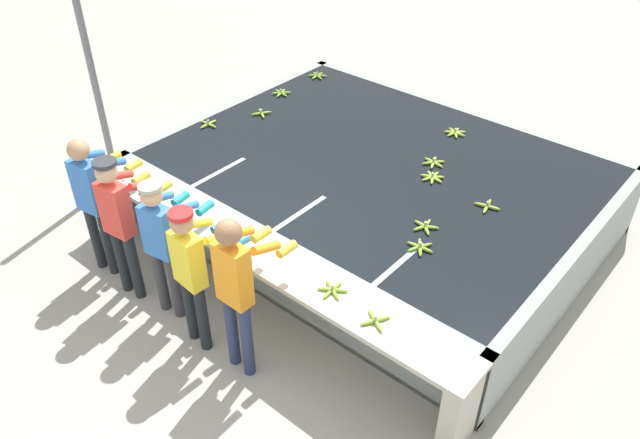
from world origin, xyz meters
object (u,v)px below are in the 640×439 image
(banana_bunch_floating_0, at_px, (434,162))
(banana_bunch_floating_1, at_px, (420,247))
(worker_2, at_px, (163,238))
(banana_bunch_floating_5, at_px, (208,124))
(banana_bunch_floating_6, at_px, (455,133))
(banana_bunch_floating_8, at_px, (281,93))
(worker_0, at_px, (93,194))
(knife_1, at_px, (150,194))
(banana_bunch_floating_2, at_px, (317,76))
(support_post_left, at_px, (92,71))
(banana_bunch_ledge_1, at_px, (375,321))
(worker_3, at_px, (192,267))
(banana_bunch_floating_3, at_px, (425,226))
(worker_1, at_px, (120,216))
(banana_bunch_floating_4, at_px, (487,206))
(banana_bunch_floating_7, at_px, (261,113))
(banana_bunch_floating_9, at_px, (432,177))
(knife_0, at_px, (115,172))
(worker_4, at_px, (237,283))
(banana_bunch_ledge_0, at_px, (332,290))

(banana_bunch_floating_0, bearing_deg, banana_bunch_floating_1, -62.49)
(worker_2, height_order, banana_bunch_floating_5, worker_2)
(banana_bunch_floating_1, relative_size, banana_bunch_floating_6, 1.00)
(banana_bunch_floating_0, bearing_deg, banana_bunch_floating_8, 175.08)
(worker_0, bearing_deg, knife_1, 58.00)
(banana_bunch_floating_5, bearing_deg, banana_bunch_floating_1, -6.06)
(banana_bunch_floating_2, xyz_separation_m, support_post_left, (-1.12, -2.95, 0.70))
(banana_bunch_floating_1, bearing_deg, banana_bunch_ledge_1, -76.49)
(banana_bunch_floating_5, bearing_deg, worker_0, -77.67)
(worker_3, relative_size, banana_bunch_floating_3, 5.75)
(worker_1, height_order, worker_3, worker_1)
(worker_1, height_order, banana_bunch_floating_8, worker_1)
(banana_bunch_floating_4, distance_m, banana_bunch_floating_7, 3.33)
(worker_0, height_order, support_post_left, support_post_left)
(banana_bunch_floating_9, bearing_deg, banana_bunch_floating_1, -63.06)
(worker_0, height_order, knife_0, worker_0)
(banana_bunch_floating_3, xyz_separation_m, banana_bunch_floating_8, (-3.27, 1.35, -0.00))
(worker_4, distance_m, knife_0, 2.63)
(banana_bunch_ledge_1, distance_m, knife_0, 3.67)
(banana_bunch_floating_3, height_order, banana_bunch_floating_8, same)
(banana_bunch_floating_5, bearing_deg, banana_bunch_floating_8, 87.17)
(worker_4, bearing_deg, banana_bunch_floating_5, 143.19)
(knife_0, height_order, knife_1, same)
(banana_bunch_floating_4, xyz_separation_m, support_post_left, (-4.69, -1.53, 0.70))
(banana_bunch_floating_0, xyz_separation_m, banana_bunch_floating_6, (-0.18, 0.80, -0.00))
(banana_bunch_floating_1, height_order, banana_bunch_floating_7, same)
(banana_bunch_floating_8, bearing_deg, banana_bunch_ledge_1, -36.75)
(banana_bunch_ledge_1, relative_size, support_post_left, 0.08)
(worker_3, relative_size, banana_bunch_floating_0, 5.61)
(worker_2, bearing_deg, worker_1, -170.31)
(banana_bunch_floating_7, bearing_deg, banana_bunch_floating_1, -18.06)
(banana_bunch_ledge_0, bearing_deg, worker_3, -150.79)
(worker_2, height_order, banana_bunch_ledge_1, worker_2)
(banana_bunch_ledge_1, bearing_deg, banana_bunch_floating_8, 143.25)
(banana_bunch_ledge_0, relative_size, knife_1, 0.96)
(worker_1, bearing_deg, banana_bunch_floating_4, 45.34)
(banana_bunch_floating_3, height_order, knife_1, banana_bunch_floating_3)
(worker_4, bearing_deg, banana_bunch_floating_9, 84.70)
(worker_3, height_order, banana_bunch_floating_1, worker_3)
(worker_1, bearing_deg, banana_bunch_floating_6, 68.08)
(worker_0, distance_m, knife_1, 0.58)
(banana_bunch_floating_1, relative_size, banana_bunch_ledge_1, 1.08)
(banana_bunch_floating_9, distance_m, banana_bunch_ledge_0, 2.19)
(worker_3, relative_size, banana_bunch_floating_7, 6.19)
(banana_bunch_floating_1, xyz_separation_m, banana_bunch_floating_6, (-0.93, 2.24, -0.00))
(worker_0, distance_m, worker_3, 1.66)
(banana_bunch_floating_1, bearing_deg, worker_2, -141.43)
(worker_4, height_order, banana_bunch_floating_9, worker_4)
(banana_bunch_floating_1, distance_m, banana_bunch_floating_7, 3.34)
(worker_2, distance_m, knife_0, 1.54)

